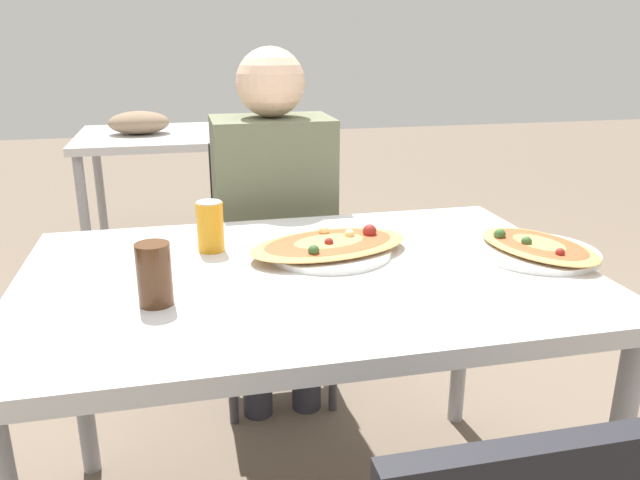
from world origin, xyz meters
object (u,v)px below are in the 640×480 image
(drink_glass, at_px, (154,274))
(chair_far_seated, at_px, (271,254))
(pizza_second, at_px, (538,248))
(dining_table, at_px, (307,298))
(pizza_main, at_px, (329,246))
(soda_can, at_px, (210,226))
(person_seated, at_px, (274,204))

(drink_glass, bearing_deg, chair_far_seated, 67.97)
(pizza_second, bearing_deg, chair_far_seated, 124.99)
(dining_table, height_order, chair_far_seated, chair_far_seated)
(pizza_main, height_order, pizza_second, pizza_main)
(soda_can, height_order, drink_glass, drink_glass)
(dining_table, distance_m, drink_glass, 0.37)
(dining_table, bearing_deg, chair_far_seated, 88.22)
(dining_table, height_order, person_seated, person_seated)
(person_seated, bearing_deg, drink_glass, 65.06)
(drink_glass, height_order, pizza_second, drink_glass)
(chair_far_seated, height_order, person_seated, person_seated)
(soda_can, xyz_separation_m, drink_glass, (-0.13, -0.30, 0.00))
(person_seated, xyz_separation_m, drink_glass, (-0.35, -0.76, 0.08))
(pizza_second, bearing_deg, drink_glass, -174.10)
(drink_glass, bearing_deg, soda_can, 67.46)
(chair_far_seated, relative_size, pizza_main, 1.98)
(pizza_main, xyz_separation_m, pizza_second, (0.49, -0.12, -0.00))
(person_seated, xyz_separation_m, soda_can, (-0.23, -0.45, 0.08))
(dining_table, xyz_separation_m, person_seated, (0.02, 0.64, 0.06))
(person_seated, relative_size, soda_can, 9.64)
(dining_table, height_order, pizza_second, pizza_second)
(pizza_main, height_order, soda_can, soda_can)
(drink_glass, relative_size, pizza_second, 0.35)
(pizza_main, relative_size, soda_can, 3.55)
(soda_can, bearing_deg, chair_far_seated, 68.24)
(dining_table, xyz_separation_m, chair_far_seated, (0.02, 0.75, -0.16))
(pizza_main, xyz_separation_m, soda_can, (-0.28, 0.09, 0.04))
(soda_can, bearing_deg, person_seated, 63.51)
(pizza_main, distance_m, soda_can, 0.30)
(person_seated, distance_m, soda_can, 0.51)
(chair_far_seated, height_order, drink_glass, chair_far_seated)
(pizza_main, height_order, drink_glass, drink_glass)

